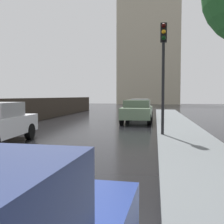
% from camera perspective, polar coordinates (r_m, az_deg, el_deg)
% --- Properties ---
extents(car_green_mid_road, '(1.94, 4.46, 1.47)m').
position_cam_1_polar(car_green_mid_road, '(17.86, 5.32, 0.30)').
color(car_green_mid_road, slate).
rests_on(car_green_mid_road, ground).
extents(car_silver_far_ahead, '(1.98, 4.41, 1.50)m').
position_cam_1_polar(car_silver_far_ahead, '(23.40, 5.79, 1.02)').
color(car_silver_far_ahead, '#B2B5BA').
rests_on(car_silver_far_ahead, ground).
extents(traffic_light, '(0.26, 0.39, 4.54)m').
position_cam_1_polar(traffic_light, '(11.55, 10.66, 10.97)').
color(traffic_light, black).
rests_on(traffic_light, sidewalk_strip).
extents(distant_tower, '(13.62, 7.16, 25.73)m').
position_cam_1_polar(distant_tower, '(62.02, 7.76, 13.65)').
color(distant_tower, '#B2A88E').
rests_on(distant_tower, ground).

